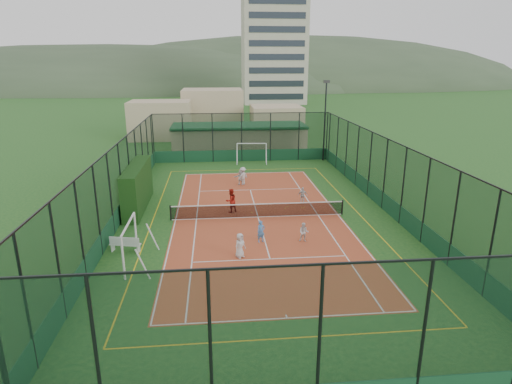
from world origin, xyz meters
The scene contains 20 objects.
ground centered at (0.00, 0.00, 0.00)m, with size 300.00×300.00×0.00m, color #1B4F1F.
court_slab centered at (0.00, 0.00, 0.01)m, with size 11.17×23.97×0.01m, color #B75228.
tennis_net centered at (0.00, 0.00, 0.53)m, with size 11.67×0.12×1.06m, color black, non-canonical shape.
perimeter_fence centered at (0.00, 0.00, 2.50)m, with size 18.12×34.12×5.00m, color black, non-canonical shape.
floodlight_ne centered at (8.60, 16.60, 4.12)m, with size 0.60×0.26×8.25m, color black, non-canonical shape.
clubhouse centered at (0.00, 22.00, 1.57)m, with size 15.20×7.20×3.15m, color tan, non-canonical shape.
apartment_tower centered at (12.00, 82.00, 15.00)m, with size 15.00×12.00×30.00m, color beige.
distant_hills centered at (0.00, 150.00, 0.00)m, with size 200.00×60.00×24.00m, color #384C33, non-canonical shape.
hedge_left centered at (-8.30, 2.83, 1.54)m, with size 1.06×7.05×3.08m, color black.
white_bench centered at (-7.80, -4.71, 0.48)m, with size 1.69×0.47×0.95m, color white, non-canonical shape.
futsal_goal_near centered at (-7.21, -6.28, 1.11)m, with size 1.00×3.45×2.23m, color white, non-canonical shape.
futsal_goal_far centered at (0.97, 16.26, 1.00)m, with size 3.09×0.90×2.00m, color white, non-canonical shape.
child_near_left centered at (-1.57, -6.02, 0.69)m, with size 0.66×0.43×1.36m, color silver.
child_near_mid centered at (-0.24, -4.09, 0.66)m, with size 0.47×0.31×1.29m, color #4887CD.
child_near_right centered at (2.23, -4.29, 0.58)m, with size 0.56×0.43×1.15m, color silver.
child_far_left centered at (-0.49, 8.04, 0.77)m, with size 0.98×0.56×1.51m, color silver.
child_far_right centered at (3.56, 2.62, 0.62)m, with size 0.72×0.30×1.22m, color silver.
child_far_back centered at (-0.68, 8.08, 0.63)m, with size 1.16×0.37×1.25m, color white.
coach centered at (-1.76, 1.20, 0.85)m, with size 0.81×0.63×1.67m, color #A91B12.
tennis_balls centered at (2.17, 1.50, 0.04)m, with size 3.89×1.13×0.07m.
Camera 1 is at (-2.71, -26.86, 10.06)m, focal length 30.00 mm.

